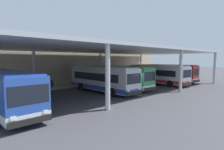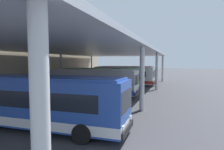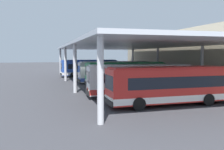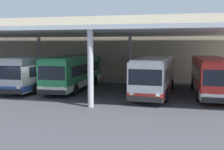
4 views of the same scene
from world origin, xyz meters
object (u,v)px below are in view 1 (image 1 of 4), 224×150
object	(u,v)px
bus_nearest_bay	(4,91)
trash_bin	(23,86)
bus_far_bay	(157,74)
bus_middle_bay	(119,77)
bench_waiting	(48,83)
bus_second_bay	(102,79)
bus_departing	(168,73)

from	to	relation	value
bus_nearest_bay	trash_bin	distance (m)	10.34
bus_nearest_bay	bus_far_bay	world-z (taller)	same
bus_nearest_bay	bus_middle_bay	distance (m)	14.85
bus_nearest_bay	bench_waiting	world-z (taller)	bus_nearest_bay
bus_second_bay	trash_bin	xyz separation A→B (m)	(-7.06, 7.69, -0.98)
bus_far_bay	trash_bin	xyz separation A→B (m)	(-18.32, 8.37, -0.98)
bus_middle_bay	bus_far_bay	distance (m)	7.90
bus_nearest_bay	trash_bin	xyz separation A→B (m)	(4.17, 9.41, -0.98)
bus_departing	trash_bin	xyz separation A→B (m)	(-22.94, 7.62, -0.98)
bus_nearest_bay	bench_waiting	distance (m)	12.03
bus_second_bay	bus_middle_bay	size ratio (longest dim) A/B	1.00
bus_far_bay	bench_waiting	world-z (taller)	bus_far_bay
bus_far_bay	trash_bin	world-z (taller)	bus_far_bay
bus_second_bay	trash_bin	world-z (taller)	bus_second_bay
bus_middle_bay	trash_bin	xyz separation A→B (m)	(-10.51, 7.19, -0.98)
bus_middle_bay	trash_bin	bearing A→B (deg)	145.60
bus_middle_bay	bus_departing	size ratio (longest dim) A/B	1.00
trash_bin	bus_far_bay	bearing A→B (deg)	-24.55
bus_middle_bay	bus_departing	xyz separation A→B (m)	(12.43, -0.42, 0.00)
trash_bin	bus_middle_bay	bearing A→B (deg)	-34.40
bus_nearest_bay	bench_waiting	xyz separation A→B (m)	(7.47, 9.38, -0.99)
bus_far_bay	bus_departing	bearing A→B (deg)	9.19
bench_waiting	bus_middle_bay	bearing A→B (deg)	-44.81
bus_far_bay	bench_waiting	distance (m)	17.21
bus_nearest_bay	bus_departing	world-z (taller)	same
bus_second_bay	trash_bin	size ratio (longest dim) A/B	10.76
bus_far_bay	bus_departing	world-z (taller)	same
bench_waiting	bus_second_bay	bearing A→B (deg)	-63.82
bus_nearest_bay	bus_middle_bay	world-z (taller)	same
bench_waiting	trash_bin	distance (m)	3.29
bus_middle_bay	bench_waiting	distance (m)	10.22
bus_second_bay	bench_waiting	world-z (taller)	bus_second_bay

